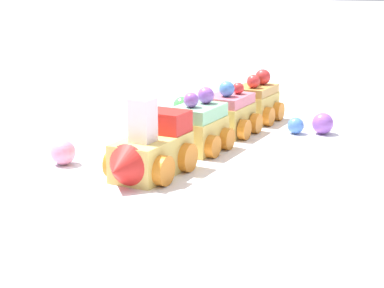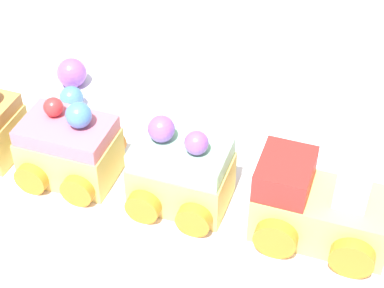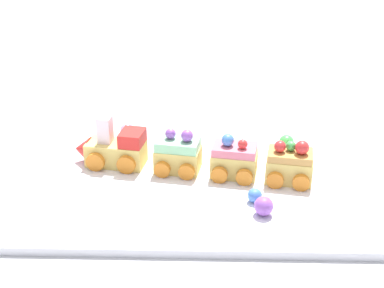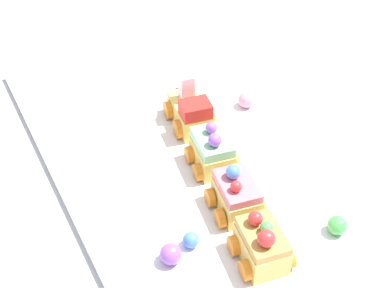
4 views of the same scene
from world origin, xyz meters
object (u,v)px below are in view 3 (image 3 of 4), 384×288
cake_train_locomotive (112,150)px  gumball_green (286,142)px  cake_car_caramel (290,165)px  gumball_blue (255,195)px  gumball_purple (264,206)px  gumball_pink (127,131)px  cake_car_strawberry (234,161)px  cake_car_mint (178,155)px

cake_train_locomotive → gumball_green: (-0.29, -0.06, -0.01)m
cake_car_caramel → gumball_blue: cake_car_caramel is taller
gumball_purple → gumball_pink: size_ratio=1.01×
cake_car_strawberry → cake_train_locomotive: bearing=0.0°
gumball_pink → gumball_green: bearing=171.8°
cake_train_locomotive → gumball_pink: bearing=-86.3°
cake_car_strawberry → gumball_purple: bearing=117.3°
gumball_blue → gumball_purple: gumball_purple is taller
cake_train_locomotive → gumball_pink: (-0.01, -0.10, -0.01)m
cake_car_strawberry → gumball_green: cake_car_strawberry is taller
cake_car_mint → cake_car_caramel: bearing=179.9°
cake_car_strawberry → gumball_purple: cake_car_strawberry is taller
gumball_purple → cake_car_caramel: bearing=-116.1°
gumball_blue → gumball_purple: bearing=106.3°
gumball_green → gumball_purple: bearing=74.2°
gumball_purple → gumball_pink: 0.33m
cake_car_strawberry → cake_car_caramel: size_ratio=1.00×
gumball_green → cake_car_strawberry: bearing=45.1°
gumball_blue → gumball_purple: size_ratio=0.78×
cake_car_strawberry → gumball_blue: size_ratio=3.62×
gumball_purple → gumball_pink: (0.22, -0.25, -0.00)m
cake_car_mint → gumball_green: size_ratio=2.97×
cake_train_locomotive → cake_car_caramel: size_ratio=1.61×
cake_car_mint → cake_car_strawberry: 0.09m
cake_car_strawberry → gumball_purple: (-0.04, 0.11, -0.01)m
cake_car_mint → cake_car_caramel: (-0.17, 0.03, -0.00)m
cake_car_strawberry → gumball_green: (-0.09, -0.10, -0.01)m
cake_car_caramel → gumball_green: cake_car_caramel is taller
cake_car_caramel → gumball_purple: 0.11m
gumball_pink → cake_car_mint: bearing=129.0°
cake_car_caramel → gumball_purple: bearing=73.6°
cake_train_locomotive → gumball_green: 0.30m
gumball_green → gumball_pink: (0.28, -0.04, 0.00)m
cake_car_strawberry → gumball_green: size_ratio=2.97×
cake_train_locomotive → gumball_green: size_ratio=4.77×
cake_car_caramel → gumball_green: (-0.01, -0.11, -0.01)m
gumball_blue → cake_train_locomotive: bearing=-27.1°
cake_train_locomotive → gumball_purple: bearing=157.5°
cake_car_strawberry → cake_car_caramel: (-0.08, 0.01, 0.00)m
gumball_green → cake_train_locomotive: bearing=11.9°
gumball_blue → cake_car_caramel: bearing=-131.5°
cake_car_mint → cake_car_caramel: size_ratio=1.00×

